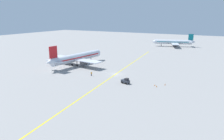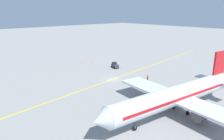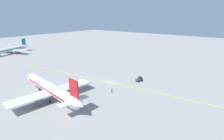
{
  "view_description": "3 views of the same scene",
  "coord_description": "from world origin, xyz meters",
  "px_view_note": "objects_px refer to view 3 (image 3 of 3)",
  "views": [
    {
      "loc": [
        39.97,
        -74.94,
        23.14
      ],
      "look_at": [
        0.58,
        -4.21,
        2.72
      ],
      "focal_mm": 35.0,
      "sensor_mm": 36.0,
      "label": 1
    },
    {
      "loc": [
        -43.64,
        39.11,
        18.95
      ],
      "look_at": [
        -0.48,
        0.4,
        2.96
      ],
      "focal_mm": 35.0,
      "sensor_mm": 36.0,
      "label": 2
    },
    {
      "loc": [
        -52.9,
        -42.93,
        26.8
      ],
      "look_at": [
        5.95,
        3.24,
        3.34
      ],
      "focal_mm": 28.0,
      "sensor_mm": 36.0,
      "label": 3
    }
  ],
  "objects_px": {
    "airplane_at_gate": "(51,89)",
    "baggage_tug_dark": "(139,79)",
    "airplane_distant_taxiing": "(11,49)",
    "ground_crew_worker": "(112,90)",
    "traffic_cone_by_wingtip": "(145,74)",
    "traffic_cone_mid_apron": "(143,71)",
    "traffic_cone_near_nose": "(148,74)"
  },
  "relations": [
    {
      "from": "baggage_tug_dark",
      "to": "airplane_distant_taxiing",
      "type": "bearing_deg",
      "value": 94.74
    },
    {
      "from": "airplane_distant_taxiing",
      "to": "traffic_cone_near_nose",
      "type": "height_order",
      "value": "airplane_distant_taxiing"
    },
    {
      "from": "airplane_distant_taxiing",
      "to": "ground_crew_worker",
      "type": "height_order",
      "value": "airplane_distant_taxiing"
    },
    {
      "from": "airplane_distant_taxiing",
      "to": "ground_crew_worker",
      "type": "bearing_deg",
      "value": -94.38
    },
    {
      "from": "airplane_at_gate",
      "to": "ground_crew_worker",
      "type": "bearing_deg",
      "value": -36.33
    },
    {
      "from": "ground_crew_worker",
      "to": "traffic_cone_mid_apron",
      "type": "bearing_deg",
      "value": 5.08
    },
    {
      "from": "traffic_cone_mid_apron",
      "to": "airplane_at_gate",
      "type": "bearing_deg",
      "value": 167.91
    },
    {
      "from": "airplane_at_gate",
      "to": "ground_crew_worker",
      "type": "relative_size",
      "value": 21.15
    },
    {
      "from": "airplane_at_gate",
      "to": "baggage_tug_dark",
      "type": "height_order",
      "value": "airplane_at_gate"
    },
    {
      "from": "traffic_cone_mid_apron",
      "to": "traffic_cone_by_wingtip",
      "type": "relative_size",
      "value": 1.0
    },
    {
      "from": "airplane_at_gate",
      "to": "airplane_distant_taxiing",
      "type": "relative_size",
      "value": 1.14
    },
    {
      "from": "airplane_distant_taxiing",
      "to": "ground_crew_worker",
      "type": "distance_m",
      "value": 99.12
    },
    {
      "from": "baggage_tug_dark",
      "to": "traffic_cone_near_nose",
      "type": "relative_size",
      "value": 5.98
    },
    {
      "from": "airplane_distant_taxiing",
      "to": "baggage_tug_dark",
      "type": "bearing_deg",
      "value": -85.26
    },
    {
      "from": "traffic_cone_by_wingtip",
      "to": "traffic_cone_mid_apron",
      "type": "bearing_deg",
      "value": 40.67
    },
    {
      "from": "ground_crew_worker",
      "to": "traffic_cone_mid_apron",
      "type": "relative_size",
      "value": 3.05
    },
    {
      "from": "traffic_cone_by_wingtip",
      "to": "ground_crew_worker",
      "type": "bearing_deg",
      "value": -179.79
    },
    {
      "from": "traffic_cone_mid_apron",
      "to": "traffic_cone_by_wingtip",
      "type": "height_order",
      "value": "same"
    },
    {
      "from": "airplane_at_gate",
      "to": "airplane_distant_taxiing",
      "type": "xyz_separation_m",
      "value": [
        24.15,
        86.61,
        -0.37
      ]
    },
    {
      "from": "airplane_at_gate",
      "to": "airplane_distant_taxiing",
      "type": "bearing_deg",
      "value": 74.42
    },
    {
      "from": "traffic_cone_near_nose",
      "to": "traffic_cone_mid_apron",
      "type": "height_order",
      "value": "same"
    },
    {
      "from": "baggage_tug_dark",
      "to": "ground_crew_worker",
      "type": "height_order",
      "value": "baggage_tug_dark"
    },
    {
      "from": "airplane_at_gate",
      "to": "traffic_cone_mid_apron",
      "type": "xyz_separation_m",
      "value": [
        45.1,
        -9.66,
        -3.43
      ]
    },
    {
      "from": "traffic_cone_mid_apron",
      "to": "traffic_cone_by_wingtip",
      "type": "distance_m",
      "value": 3.75
    },
    {
      "from": "baggage_tug_dark",
      "to": "traffic_cone_mid_apron",
      "type": "relative_size",
      "value": 5.98
    },
    {
      "from": "airplane_at_gate",
      "to": "traffic_cone_near_nose",
      "type": "distance_m",
      "value": 45.19
    },
    {
      "from": "baggage_tug_dark",
      "to": "traffic_cone_by_wingtip",
      "type": "xyz_separation_m",
      "value": [
        9.73,
        2.41,
        -0.63
      ]
    },
    {
      "from": "airplane_at_gate",
      "to": "baggage_tug_dark",
      "type": "distance_m",
      "value": 35.73
    },
    {
      "from": "airplane_distant_taxiing",
      "to": "traffic_cone_near_nose",
      "type": "xyz_separation_m",
      "value": [
        19.0,
        -99.6,
        -3.06
      ]
    },
    {
      "from": "traffic_cone_mid_apron",
      "to": "airplane_distant_taxiing",
      "type": "bearing_deg",
      "value": 102.28
    },
    {
      "from": "ground_crew_worker",
      "to": "traffic_cone_near_nose",
      "type": "xyz_separation_m",
      "value": [
        26.56,
        -0.79,
        -0.63
      ]
    },
    {
      "from": "traffic_cone_mid_apron",
      "to": "traffic_cone_near_nose",
      "type": "bearing_deg",
      "value": -120.42
    }
  ]
}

